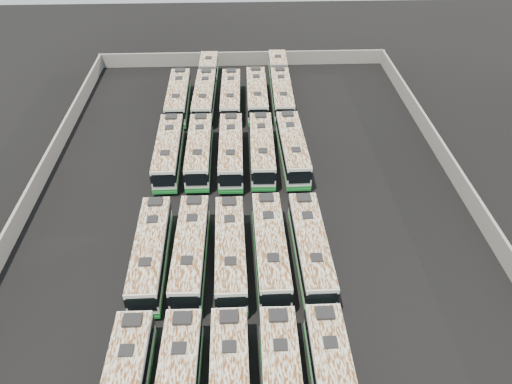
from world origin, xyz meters
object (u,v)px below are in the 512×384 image
bus_midfront_far_left (151,252)px  bus_midback_far_right (292,148)px  bus_midfront_far_right (311,248)px  bus_midback_left (199,150)px  bus_midback_center (231,151)px  bus_back_left (206,86)px  bus_midback_right (262,149)px  bus_back_center (231,97)px  bus_back_far_right (280,85)px  bus_midfront_right (270,248)px  bus_midfront_center (230,251)px  bus_back_right (257,95)px  bus_back_far_left (178,97)px  bus_midfront_left (191,251)px  bus_midback_far_left (169,151)px

bus_midfront_far_left → bus_midback_far_right: bus_midback_far_right is taller
bus_midfront_far_right → bus_midback_far_right: 16.36m
bus_midfront_far_left → bus_midback_left: bus_midback_left is taller
bus_midback_center → bus_back_left: bus_midback_center is taller
bus_midback_right → bus_back_center: bus_midback_right is taller
bus_midback_far_right → bus_back_center: (-7.00, 13.42, -0.06)m
bus_midfront_far_right → bus_back_far_right: bus_midfront_far_right is taller
bus_back_far_right → bus_midfront_right: bearing=-95.1°
bus_midfront_center → bus_back_right: size_ratio=0.99×
bus_midfront_center → bus_midback_left: 16.84m
bus_back_right → bus_back_far_right: 4.71m
bus_midfront_right → bus_midback_center: bus_midback_center is taller
bus_midback_left → bus_midback_right: bearing=-0.1°
bus_back_far_left → bus_back_far_right: bus_back_far_left is taller
bus_back_left → bus_back_center: size_ratio=1.56×
bus_back_right → bus_back_far_right: bus_back_right is taller
bus_midback_center → bus_midback_far_right: size_ratio=0.99×
bus_midfront_right → bus_midback_center: (-3.43, 16.00, 0.00)m
bus_midfront_far_left → bus_midfront_center: bearing=-2.2°
bus_midback_left → bus_back_center: bearing=75.2°
bus_back_center → bus_midfront_center: bearing=-89.0°
bus_midback_left → bus_midfront_left: bearing=-89.7°
bus_midfront_left → bus_back_center: size_ratio=1.02×
bus_midfront_far_left → bus_midfront_center: bus_midfront_far_left is taller
bus_midback_center → bus_back_far_left: (-7.06, 13.69, -0.01)m
bus_back_far_left → bus_back_left: 4.80m
bus_back_far_left → bus_midfront_far_left: bearing=-90.3°
bus_back_center → bus_back_far_right: bus_back_far_right is taller
bus_midback_far_left → bus_midback_center: 7.03m
bus_back_center → bus_back_far_right: (6.98, 3.43, 0.01)m
bus_midback_left → bus_midfront_far_left: bearing=-101.6°
bus_midfront_far_right → bus_midback_far_left: (-13.99, 16.34, -0.00)m
bus_midfront_far_left → bus_midback_far_right: bearing=48.8°
bus_midfront_far_right → bus_midback_center: 17.57m
bus_midback_far_left → bus_midback_left: 3.45m
bus_midback_center → bus_midback_far_right: (6.98, 0.23, 0.01)m
bus_back_left → bus_back_right: size_ratio=1.52×
bus_midback_far_right → bus_back_center: bearing=116.4°
bus_midfront_far_right → bus_back_left: 34.63m
bus_midback_far_left → bus_midback_center: bus_midback_center is taller
bus_midback_far_left → bus_back_center: bus_midback_far_left is taller
bus_midback_far_left → bus_back_center: (7.00, 13.45, -0.05)m
bus_midfront_center → bus_back_far_right: bearing=77.2°
bus_midback_left → bus_midfront_right: bearing=-66.6°
bus_back_far_left → bus_midback_far_left: bearing=-90.4°
bus_back_center → bus_midback_far_left: bearing=-116.4°
bus_midback_center → bus_back_right: size_ratio=1.00×
bus_midfront_center → bus_midback_center: bearing=88.9°
bus_midback_left → bus_midback_far_right: (10.55, 0.00, 0.03)m
bus_back_left → bus_midfront_right: bearing=-76.7°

